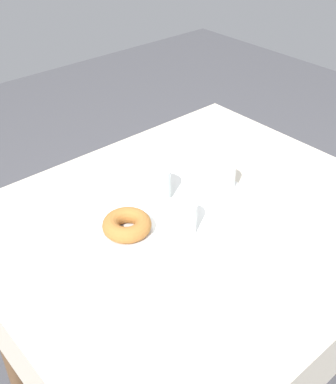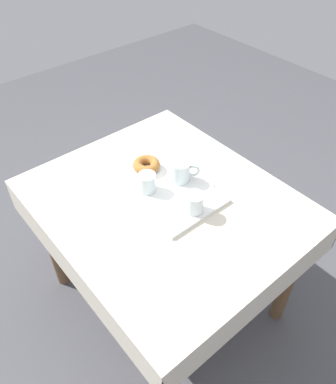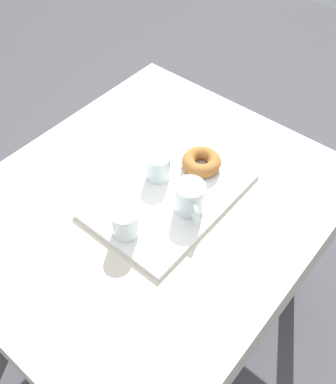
% 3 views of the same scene
% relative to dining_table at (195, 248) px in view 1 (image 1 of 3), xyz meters
% --- Properties ---
extents(ground_plane, '(6.00, 6.00, 0.00)m').
position_rel_dining_table_xyz_m(ground_plane, '(0.00, 0.00, -0.63)').
color(ground_plane, '#47474C').
extents(dining_table, '(1.10, 0.94, 0.74)m').
position_rel_dining_table_xyz_m(dining_table, '(0.00, 0.00, 0.00)').
color(dining_table, beige).
rests_on(dining_table, ground).
extents(serving_tray, '(0.48, 0.32, 0.02)m').
position_rel_dining_table_xyz_m(serving_tray, '(-0.05, 0.04, 0.12)').
color(serving_tray, white).
rests_on(serving_tray, dining_table).
extents(tea_mug_left, '(0.10, 0.11, 0.09)m').
position_rel_dining_table_xyz_m(tea_mug_left, '(-0.04, 0.12, 0.17)').
color(tea_mug_left, silver).
rests_on(tea_mug_left, serving_tray).
extents(water_glass_near, '(0.08, 0.08, 0.08)m').
position_rel_dining_table_xyz_m(water_glass_near, '(0.13, 0.04, 0.16)').
color(water_glass_near, silver).
rests_on(water_glass_near, serving_tray).
extents(water_glass_far, '(0.08, 0.08, 0.08)m').
position_rel_dining_table_xyz_m(water_glass_far, '(-0.08, -0.03, 0.17)').
color(water_glass_far, silver).
rests_on(water_glass_far, serving_tray).
extents(donut_plate_left, '(0.13, 0.13, 0.01)m').
position_rel_dining_table_xyz_m(donut_plate_left, '(-0.19, 0.05, 0.13)').
color(donut_plate_left, silver).
rests_on(donut_plate_left, serving_tray).
extents(sugar_donut_left, '(0.12, 0.12, 0.04)m').
position_rel_dining_table_xyz_m(sugar_donut_left, '(-0.19, 0.05, 0.16)').
color(sugar_donut_left, '#A3662D').
rests_on(sugar_donut_left, donut_plate_left).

